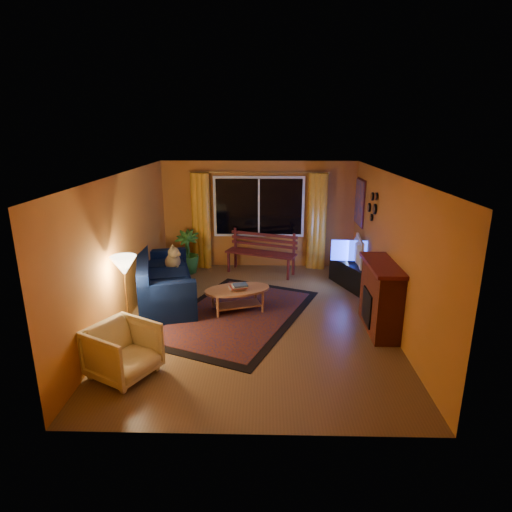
{
  "coord_description": "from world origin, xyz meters",
  "views": [
    {
      "loc": [
        0.18,
        -6.91,
        3.22
      ],
      "look_at": [
        0.0,
        0.3,
        1.05
      ],
      "focal_mm": 30.0,
      "sensor_mm": 36.0,
      "label": 1
    }
  ],
  "objects_px": {
    "armchair": "(123,349)",
    "floor_lamp": "(127,298)",
    "sofa": "(165,278)",
    "tv_console": "(353,275)",
    "coffee_table": "(238,300)",
    "bench": "(261,263)"
  },
  "relations": [
    {
      "from": "armchair",
      "to": "floor_lamp",
      "type": "height_order",
      "value": "floor_lamp"
    },
    {
      "from": "sofa",
      "to": "floor_lamp",
      "type": "xyz_separation_m",
      "value": [
        -0.24,
        -1.5,
        0.2
      ]
    },
    {
      "from": "tv_console",
      "to": "armchair",
      "type": "bearing_deg",
      "value": -158.8
    },
    {
      "from": "floor_lamp",
      "to": "coffee_table",
      "type": "height_order",
      "value": "floor_lamp"
    },
    {
      "from": "sofa",
      "to": "floor_lamp",
      "type": "bearing_deg",
      "value": -114.6
    },
    {
      "from": "coffee_table",
      "to": "tv_console",
      "type": "xyz_separation_m",
      "value": [
        2.34,
        1.3,
        0.04
      ]
    },
    {
      "from": "sofa",
      "to": "armchair",
      "type": "xyz_separation_m",
      "value": [
        0.03,
        -2.62,
        -0.06
      ]
    },
    {
      "from": "sofa",
      "to": "tv_console",
      "type": "height_order",
      "value": "sofa"
    },
    {
      "from": "bench",
      "to": "floor_lamp",
      "type": "xyz_separation_m",
      "value": [
        -2.05,
        -3.16,
        0.42
      ]
    },
    {
      "from": "armchair",
      "to": "floor_lamp",
      "type": "distance_m",
      "value": 1.18
    },
    {
      "from": "tv_console",
      "to": "sofa",
      "type": "bearing_deg",
      "value": 170.88
    },
    {
      "from": "bench",
      "to": "floor_lamp",
      "type": "distance_m",
      "value": 3.8
    },
    {
      "from": "armchair",
      "to": "coffee_table",
      "type": "xyz_separation_m",
      "value": [
        1.39,
        2.16,
        -0.18
      ]
    },
    {
      "from": "sofa",
      "to": "tv_console",
      "type": "relative_size",
      "value": 1.82
    },
    {
      "from": "coffee_table",
      "to": "sofa",
      "type": "bearing_deg",
      "value": 161.97
    },
    {
      "from": "armchair",
      "to": "floor_lamp",
      "type": "xyz_separation_m",
      "value": [
        -0.28,
        1.12,
        0.26
      ]
    },
    {
      "from": "bench",
      "to": "armchair",
      "type": "height_order",
      "value": "armchair"
    },
    {
      "from": "bench",
      "to": "armchair",
      "type": "relative_size",
      "value": 2.01
    },
    {
      "from": "floor_lamp",
      "to": "coffee_table",
      "type": "distance_m",
      "value": 2.01
    },
    {
      "from": "armchair",
      "to": "tv_console",
      "type": "xyz_separation_m",
      "value": [
        3.72,
        3.46,
        -0.14
      ]
    },
    {
      "from": "floor_lamp",
      "to": "coffee_table",
      "type": "xyz_separation_m",
      "value": [
        1.66,
        1.04,
        -0.45
      ]
    },
    {
      "from": "sofa",
      "to": "floor_lamp",
      "type": "height_order",
      "value": "floor_lamp"
    }
  ]
}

